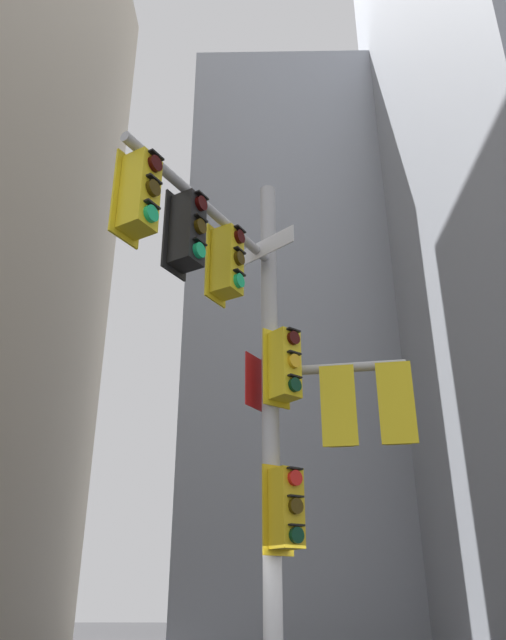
# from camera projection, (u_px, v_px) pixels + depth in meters

# --- Properties ---
(building_mid_block) EXTENTS (13.49, 13.49, 29.67)m
(building_mid_block) POSITION_uv_depth(u_px,v_px,m) (320.00, 345.00, 34.21)
(building_mid_block) COLOR #9399A3
(building_mid_block) RESTS_ON ground
(signal_pole_assembly) EXTENTS (3.75, 3.34, 8.15)m
(signal_pole_assembly) POSITION_uv_depth(u_px,v_px,m) (269.00, 372.00, 8.37)
(signal_pole_assembly) COLOR #B2B2B5
(signal_pole_assembly) RESTS_ON ground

